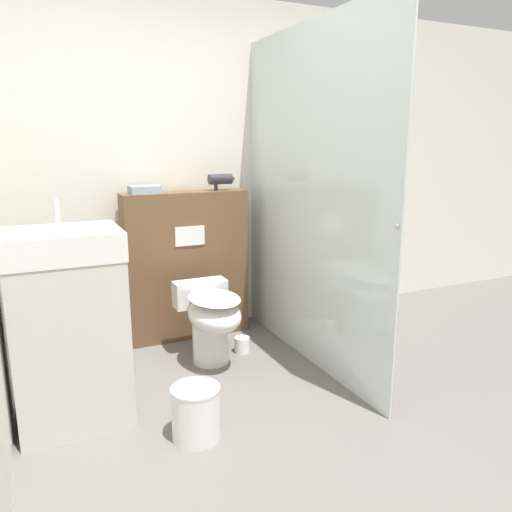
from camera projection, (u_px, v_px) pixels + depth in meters
ground_plane at (313, 452)px, 2.39m from camera, size 12.00×12.00×0.00m
wall_back at (187, 170)px, 3.77m from camera, size 8.00×0.06×2.50m
partition_panel at (186, 265)px, 3.74m from camera, size 0.91×0.22×1.10m
shower_glass at (309, 200)px, 3.21m from camera, size 0.04×1.78×2.18m
toilet at (211, 318)px, 3.30m from camera, size 0.37×0.59×0.52m
sink_vanity at (69, 328)px, 2.57m from camera, size 0.56×0.46×1.17m
hair_drier at (221, 179)px, 3.70m from camera, size 0.21×0.08×0.12m
folded_towel at (144, 190)px, 3.47m from camera, size 0.21×0.16×0.05m
spare_toilet_roll at (242, 345)px, 3.52m from camera, size 0.11×0.11×0.11m
waste_bin at (196, 413)px, 2.48m from camera, size 0.25×0.25×0.27m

